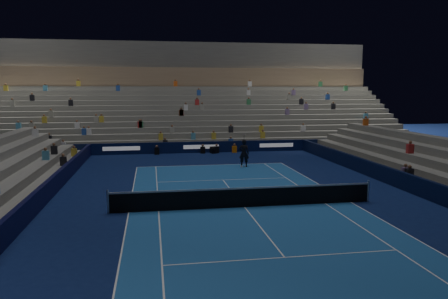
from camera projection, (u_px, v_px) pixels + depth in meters
ground at (245, 207)px, 20.84m from camera, size 90.00×90.00×0.00m
court_surface at (245, 207)px, 20.84m from camera, size 10.97×23.77×0.01m
sponsor_barrier_far at (201, 147)px, 38.84m from camera, size 44.00×0.25×1.00m
sponsor_barrier_east at (427, 190)px, 22.36m from camera, size 0.25×37.00×1.00m
sponsor_barrier_west at (32, 206)px, 19.18m from camera, size 0.25×37.00×1.00m
grandstand_main at (191, 110)px, 47.63m from camera, size 44.00×15.20×11.20m
tennis_net at (245, 197)px, 20.77m from camera, size 12.90×0.10×1.10m
tennis_player at (244, 153)px, 31.58m from camera, size 0.87×0.72×2.03m
broadcast_camera at (213, 150)px, 38.43m from camera, size 0.62×0.97×0.59m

